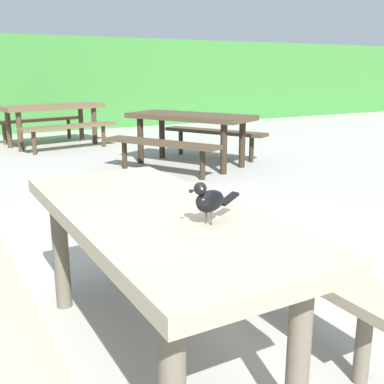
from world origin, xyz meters
name	(u,v)px	position (x,y,z in m)	size (l,w,h in m)	color
ground_plane	(167,365)	(0.00, 0.00, 0.00)	(60.00, 60.00, 0.00)	#A3A099
picnic_table_foreground	(154,247)	(0.00, 0.11, 0.56)	(1.68, 1.80, 0.74)	gray
bird_grackle	(208,200)	(0.10, -0.20, 0.84)	(0.28, 0.12, 0.18)	black
picnic_table_mid_left	(52,115)	(1.15, 6.97, 0.56)	(1.99, 1.96, 0.74)	brown
picnic_table_mid_right	(190,127)	(2.44, 4.15, 0.56)	(2.28, 2.29, 0.74)	#473828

